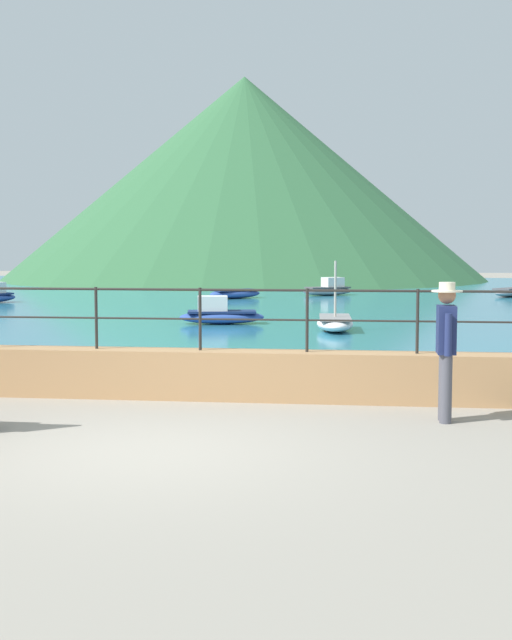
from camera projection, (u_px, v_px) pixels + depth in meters
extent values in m
plane|color=gray|center=(146.00, 451.00, 9.33)|extent=(120.00, 120.00, 0.00)
cube|color=tan|center=(200.00, 374.00, 12.47)|extent=(20.00, 0.56, 0.70)
cylinder|color=#282623|center=(96.00, 318.00, 12.58)|extent=(0.04, 0.04, 0.90)
cylinder|color=#282623|center=(200.00, 319.00, 12.40)|extent=(0.04, 0.04, 0.90)
cylinder|color=#282623|center=(307.00, 320.00, 12.21)|extent=(0.04, 0.04, 0.90)
cylinder|color=#282623|center=(417.00, 321.00, 12.02)|extent=(0.04, 0.04, 0.90)
cylinder|color=#282623|center=(200.00, 290.00, 12.36)|extent=(18.40, 0.04, 0.04)
cylinder|color=#282623|center=(200.00, 319.00, 12.40)|extent=(18.40, 0.03, 0.03)
cube|color=teal|center=(305.00, 299.00, 34.88)|extent=(64.00, 44.32, 0.06)
cone|color=#33663D|center=(245.00, 179.00, 53.78)|extent=(29.77, 29.77, 12.49)
cylinder|color=#4C4C56|center=(444.00, 387.00, 10.91)|extent=(0.15, 0.15, 0.86)
cylinder|color=#4C4C56|center=(446.00, 389.00, 10.73)|extent=(0.15, 0.15, 0.86)
cube|color=navy|center=(446.00, 330.00, 10.76)|extent=(0.22, 0.36, 0.60)
cylinder|color=navy|center=(444.00, 331.00, 11.00)|extent=(0.09, 0.09, 0.52)
cylinder|color=navy|center=(448.00, 335.00, 10.52)|extent=(0.09, 0.09, 0.52)
sphere|color=#9E7051|center=(447.00, 295.00, 10.72)|extent=(0.22, 0.22, 0.22)
cylinder|color=beige|center=(447.00, 291.00, 10.71)|extent=(0.38, 0.38, 0.02)
cylinder|color=beige|center=(447.00, 286.00, 10.71)|extent=(0.20, 0.20, 0.10)
ellipsoid|color=#2D4C9E|center=(222.00, 317.00, 23.52)|extent=(2.42, 1.28, 0.36)
cube|color=navy|center=(222.00, 312.00, 23.51)|extent=(1.94, 1.07, 0.06)
cube|color=silver|center=(213.00, 303.00, 23.47)|extent=(0.90, 0.76, 0.40)
ellipsoid|color=#2D4C9E|center=(235.00, 294.00, 34.56)|extent=(2.33, 2.19, 0.36)
cube|color=navy|center=(235.00, 290.00, 34.54)|extent=(1.89, 1.78, 0.06)
ellipsoid|color=gray|center=(328.00, 291.00, 36.57)|extent=(2.43, 1.98, 0.36)
cube|color=#4D4D51|center=(328.00, 288.00, 36.56)|extent=(1.97, 1.62, 0.06)
cube|color=silver|center=(333.00, 282.00, 36.65)|extent=(1.01, 0.96, 0.40)
ellipsoid|color=gray|center=(512.00, 292.00, 35.69)|extent=(2.13, 2.36, 0.36)
cube|color=#4D4D51|center=(512.00, 289.00, 35.67)|extent=(1.74, 1.92, 0.06)
ellipsoid|color=white|center=(335.00, 323.00, 21.67)|extent=(1.03, 2.35, 0.36)
cube|color=gray|center=(335.00, 317.00, 21.65)|extent=(0.87, 1.88, 0.06)
cylinder|color=#B2A899|center=(335.00, 289.00, 21.49)|extent=(0.06, 0.06, 1.39)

